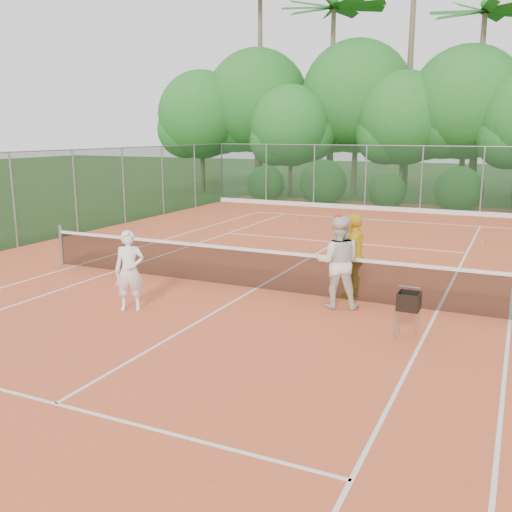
{
  "coord_description": "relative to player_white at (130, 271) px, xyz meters",
  "views": [
    {
      "loc": [
        5.48,
        -11.69,
        3.62
      ],
      "look_at": [
        0.57,
        -1.2,
        1.1
      ],
      "focal_mm": 40.0,
      "sensor_mm": 36.0,
      "label": 1
    }
  ],
  "objects": [
    {
      "name": "tennis_net",
      "position": [
        1.67,
        2.53,
        -0.32
      ],
      "size": [
        11.97,
        0.1,
        1.1
      ],
      "color": "gray",
      "rests_on": "clay_court"
    },
    {
      "name": "fence_back",
      "position": [
        1.67,
        17.53,
        0.67
      ],
      "size": [
        18.07,
        0.07,
        3.0
      ],
      "color": "#19381E",
      "rests_on": "clay_court"
    },
    {
      "name": "ball_hopper",
      "position": [
        5.51,
        0.7,
        -0.16
      ],
      "size": [
        0.37,
        0.37,
        0.85
      ],
      "rotation": [
        0.0,
        0.0,
        0.18
      ],
      "color": "gray",
      "rests_on": "clay_court"
    },
    {
      "name": "player_yellow",
      "position": [
        3.93,
        2.79,
        0.11
      ],
      "size": [
        0.51,
        1.13,
        1.89
      ],
      "primitive_type": "imported",
      "rotation": [
        0.0,
        0.0,
        -1.52
      ],
      "color": "yellow",
      "rests_on": "clay_court"
    },
    {
      "name": "stray_ball_a",
      "position": [
        -1.08,
        12.36,
        -0.8
      ],
      "size": [
        0.07,
        0.07,
        0.07
      ],
      "primitive_type": "sphere",
      "color": "#C9D832",
      "rests_on": "clay_court"
    },
    {
      "name": "player_center_grp",
      "position": [
        3.81,
        1.97,
        0.15
      ],
      "size": [
        1.11,
        0.97,
        1.97
      ],
      "color": "silver",
      "rests_on": "clay_court"
    },
    {
      "name": "court_markings",
      "position": [
        1.67,
        2.53,
        -0.83
      ],
      "size": [
        11.03,
        23.83,
        0.01
      ],
      "color": "white",
      "rests_on": "clay_court"
    },
    {
      "name": "clay_court",
      "position": [
        1.67,
        2.53,
        -0.84
      ],
      "size": [
        18.0,
        36.0,
        0.02
      ],
      "primitive_type": "cube",
      "color": "#D95B32",
      "rests_on": "ground"
    },
    {
      "name": "stray_ball_c",
      "position": [
        6.1,
        10.79,
        -0.8
      ],
      "size": [
        0.07,
        0.07,
        0.07
      ],
      "primitive_type": "sphere",
      "color": "#D2ED37",
      "rests_on": "clay_court"
    },
    {
      "name": "stray_ball_b",
      "position": [
        0.34,
        14.78,
        -0.8
      ],
      "size": [
        0.07,
        0.07,
        0.07
      ],
      "primitive_type": "sphere",
      "color": "yellow",
      "rests_on": "clay_court"
    },
    {
      "name": "player_white",
      "position": [
        0.0,
        0.0,
        0.0
      ],
      "size": [
        0.72,
        0.65,
        1.66
      ],
      "primitive_type": "imported",
      "rotation": [
        0.0,
        0.0,
        0.52
      ],
      "color": "white",
      "rests_on": "clay_court"
    },
    {
      "name": "tropical_treeline",
      "position": [
        3.1,
        22.75,
        4.26
      ],
      "size": [
        32.1,
        8.49,
        15.03
      ],
      "color": "brown",
      "rests_on": "ground"
    },
    {
      "name": "ground",
      "position": [
        1.67,
        2.53,
        -0.85
      ],
      "size": [
        120.0,
        120.0,
        0.0
      ],
      "primitive_type": "plane",
      "color": "#234117",
      "rests_on": "ground"
    }
  ]
}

